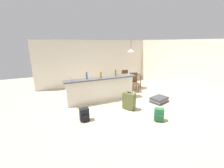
{
  "coord_description": "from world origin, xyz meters",
  "views": [
    {
      "loc": [
        -2.6,
        -4.88,
        2.4
      ],
      "look_at": [
        -0.29,
        0.32,
        0.76
      ],
      "focal_mm": 23.48,
      "sensor_mm": 36.0,
      "label": 1
    }
  ],
  "objects": [
    {
      "name": "bottle_amber",
      "position": [
        -0.71,
        0.46,
        1.14
      ],
      "size": [
        0.07,
        0.07,
        0.24
      ],
      "primitive_type": "cylinder",
      "color": "#9E661E",
      "rests_on": "bar_countertop"
    },
    {
      "name": "bottle_green",
      "position": [
        -0.04,
        0.53,
        1.15
      ],
      "size": [
        0.06,
        0.06,
        0.28
      ],
      "primitive_type": "cylinder",
      "color": "#2D6B38",
      "rests_on": "bar_countertop"
    },
    {
      "name": "dining_chair_far_side",
      "position": [
        1.26,
        2.07,
        0.52
      ],
      "size": [
        0.48,
        0.48,
        0.93
      ],
      "color": "#4C331E",
      "rests_on": "ground_plane"
    },
    {
      "name": "partition_half_wall",
      "position": [
        -0.67,
        0.5,
        0.48
      ],
      "size": [
        2.8,
        0.2,
        0.97
      ],
      "primitive_type": "cube",
      "color": "silver",
      "rests_on": "ground_plane"
    },
    {
      "name": "backpack_black",
      "position": [
        -1.72,
        -0.76,
        0.2
      ],
      "size": [
        0.29,
        0.26,
        0.42
      ],
      "color": "black",
      "rests_on": "ground_plane"
    },
    {
      "name": "dining_table",
      "position": [
        1.26,
        1.58,
        0.65
      ],
      "size": [
        1.1,
        0.8,
        0.74
      ],
      "color": "brown",
      "rests_on": "ground_plane"
    },
    {
      "name": "bottle_blue",
      "position": [
        -1.26,
        0.51,
        1.15
      ],
      "size": [
        0.06,
        0.06,
        0.27
      ],
      "primitive_type": "cylinder",
      "color": "#284C89",
      "rests_on": "bar_countertop"
    },
    {
      "name": "backpack_green",
      "position": [
        0.41,
        -1.71,
        0.2
      ],
      "size": [
        0.34,
        0.33,
        0.42
      ],
      "color": "#286B3D",
      "rests_on": "ground_plane"
    },
    {
      "name": "pendant_lamp",
      "position": [
        1.3,
        1.58,
        1.98
      ],
      "size": [
        0.34,
        0.34,
        0.63
      ],
      "color": "black"
    },
    {
      "name": "dining_chair_near_partition",
      "position": [
        1.24,
        1.08,
        0.52
      ],
      "size": [
        0.46,
        0.46,
        0.93
      ],
      "color": "#4C331E",
      "rests_on": "ground_plane"
    },
    {
      "name": "suitcase_flat_charcoal",
      "position": [
        1.45,
        -0.54,
        0.11
      ],
      "size": [
        0.89,
        0.67,
        0.22
      ],
      "color": "#38383D",
      "rests_on": "ground_plane"
    },
    {
      "name": "wall_back",
      "position": [
        0.0,
        3.05,
        1.25
      ],
      "size": [
        6.6,
        0.1,
        2.5
      ],
      "primitive_type": "cube",
      "color": "silver",
      "rests_on": "ground_plane"
    },
    {
      "name": "ground_plane",
      "position": [
        0.0,
        0.0,
        -0.03
      ],
      "size": [
        13.0,
        13.0,
        0.05
      ],
      "primitive_type": "cube",
      "color": "#BCAD8E"
    },
    {
      "name": "wall_right",
      "position": [
        3.05,
        0.3,
        1.25
      ],
      "size": [
        0.1,
        6.0,
        2.5
      ],
      "primitive_type": "cube",
      "color": "silver",
      "rests_on": "ground_plane"
    },
    {
      "name": "suitcase_upright_olive",
      "position": [
        -0.02,
        -0.6,
        0.33
      ],
      "size": [
        0.43,
        0.5,
        0.67
      ],
      "color": "#51562D",
      "rests_on": "ground_plane"
    },
    {
      "name": "bottle_clear",
      "position": [
        -1.9,
        0.5,
        1.13
      ],
      "size": [
        0.06,
        0.06,
        0.23
      ],
      "primitive_type": "cylinder",
      "color": "silver",
      "rests_on": "bar_countertop"
    },
    {
      "name": "bottle_white",
      "position": [
        0.62,
        0.57,
        1.12
      ],
      "size": [
        0.06,
        0.06,
        0.2
      ],
      "primitive_type": "cylinder",
      "color": "silver",
      "rests_on": "bar_countertop"
    },
    {
      "name": "bar_countertop",
      "position": [
        -0.67,
        0.5,
        0.99
      ],
      "size": [
        2.96,
        0.4,
        0.05
      ],
      "primitive_type": "cube",
      "color": "#4C4C51",
      "rests_on": "partition_half_wall"
    }
  ]
}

